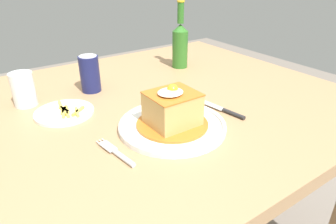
{
  "coord_description": "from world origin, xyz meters",
  "views": [
    {
      "loc": [
        -0.39,
        -0.76,
        1.16
      ],
      "look_at": [
        0.02,
        -0.16,
        0.79
      ],
      "focal_mm": 32.37,
      "sensor_mm": 36.0,
      "label": 1
    }
  ],
  "objects_px": {
    "main_plate": "(172,125)",
    "beer_bottle_green": "(180,43)",
    "drinking_glass": "(24,91)",
    "soda_can": "(90,74)",
    "knife": "(227,111)",
    "side_plate_fries": "(65,112)",
    "fork": "(118,154)"
  },
  "relations": [
    {
      "from": "knife",
      "to": "fork",
      "type": "bearing_deg",
      "value": -177.42
    },
    {
      "from": "main_plate",
      "to": "fork",
      "type": "bearing_deg",
      "value": -168.6
    },
    {
      "from": "main_plate",
      "to": "beer_bottle_green",
      "type": "xyz_separation_m",
      "value": [
        0.33,
        0.41,
        0.09
      ]
    },
    {
      "from": "knife",
      "to": "side_plate_fries",
      "type": "distance_m",
      "value": 0.48
    },
    {
      "from": "main_plate",
      "to": "beer_bottle_green",
      "type": "relative_size",
      "value": 1.08
    },
    {
      "from": "main_plate",
      "to": "side_plate_fries",
      "type": "relative_size",
      "value": 1.7
    },
    {
      "from": "beer_bottle_green",
      "to": "drinking_glass",
      "type": "bearing_deg",
      "value": -177.41
    },
    {
      "from": "main_plate",
      "to": "fork",
      "type": "xyz_separation_m",
      "value": [
        -0.18,
        -0.04,
        -0.0
      ]
    },
    {
      "from": "beer_bottle_green",
      "to": "side_plate_fries",
      "type": "relative_size",
      "value": 1.56
    },
    {
      "from": "main_plate",
      "to": "fork",
      "type": "height_order",
      "value": "main_plate"
    },
    {
      "from": "side_plate_fries",
      "to": "fork",
      "type": "bearing_deg",
      "value": -83.42
    },
    {
      "from": "fork",
      "to": "drinking_glass",
      "type": "height_order",
      "value": "drinking_glass"
    },
    {
      "from": "main_plate",
      "to": "drinking_glass",
      "type": "distance_m",
      "value": 0.48
    },
    {
      "from": "main_plate",
      "to": "fork",
      "type": "distance_m",
      "value": 0.18
    },
    {
      "from": "drinking_glass",
      "to": "side_plate_fries",
      "type": "distance_m",
      "value": 0.16
    },
    {
      "from": "soda_can",
      "to": "beer_bottle_green",
      "type": "relative_size",
      "value": 0.47
    },
    {
      "from": "soda_can",
      "to": "beer_bottle_green",
      "type": "distance_m",
      "value": 0.41
    },
    {
      "from": "main_plate",
      "to": "beer_bottle_green",
      "type": "bearing_deg",
      "value": 50.98
    },
    {
      "from": "knife",
      "to": "beer_bottle_green",
      "type": "distance_m",
      "value": 0.46
    },
    {
      "from": "knife",
      "to": "side_plate_fries",
      "type": "bearing_deg",
      "value": 145.88
    },
    {
      "from": "fork",
      "to": "knife",
      "type": "bearing_deg",
      "value": 2.58
    },
    {
      "from": "knife",
      "to": "side_plate_fries",
      "type": "relative_size",
      "value": 0.97
    },
    {
      "from": "knife",
      "to": "soda_can",
      "type": "height_order",
      "value": "soda_can"
    },
    {
      "from": "beer_bottle_green",
      "to": "drinking_glass",
      "type": "relative_size",
      "value": 2.53
    },
    {
      "from": "beer_bottle_green",
      "to": "drinking_glass",
      "type": "height_order",
      "value": "beer_bottle_green"
    },
    {
      "from": "fork",
      "to": "drinking_glass",
      "type": "relative_size",
      "value": 1.35
    },
    {
      "from": "main_plate",
      "to": "knife",
      "type": "bearing_deg",
      "value": -6.05
    },
    {
      "from": "drinking_glass",
      "to": "beer_bottle_green",
      "type": "bearing_deg",
      "value": 2.59
    },
    {
      "from": "knife",
      "to": "drinking_glass",
      "type": "height_order",
      "value": "drinking_glass"
    },
    {
      "from": "soda_can",
      "to": "beer_bottle_green",
      "type": "xyz_separation_m",
      "value": [
        0.41,
        0.04,
        0.04
      ]
    },
    {
      "from": "soda_can",
      "to": "main_plate",
      "type": "bearing_deg",
      "value": -78.21
    },
    {
      "from": "soda_can",
      "to": "drinking_glass",
      "type": "relative_size",
      "value": 1.18
    }
  ]
}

